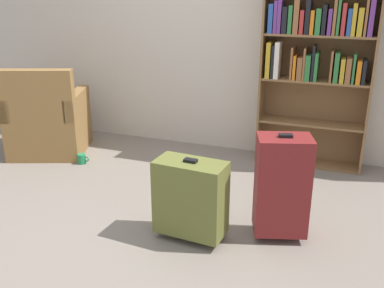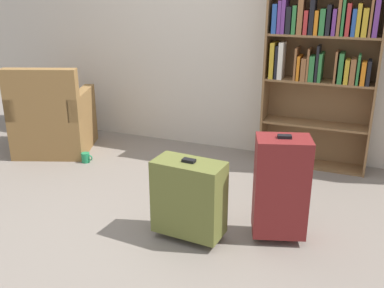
% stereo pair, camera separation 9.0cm
% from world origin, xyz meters
% --- Properties ---
extents(ground_plane, '(10.33, 10.33, 0.00)m').
position_xyz_m(ground_plane, '(0.00, 0.00, 0.00)').
color(ground_plane, slate).
extents(back_wall, '(5.91, 0.10, 2.60)m').
position_xyz_m(back_wall, '(0.00, 1.80, 1.30)').
color(back_wall, beige).
rests_on(back_wall, ground).
extents(bookshelf, '(0.97, 0.27, 2.01)m').
position_xyz_m(bookshelf, '(0.93, 1.61, 1.19)').
color(bookshelf, brown).
rests_on(bookshelf, ground).
extents(armchair, '(0.90, 0.90, 0.90)m').
position_xyz_m(armchair, '(-1.59, 1.01, 0.32)').
color(armchair, olive).
rests_on(armchair, ground).
extents(mug, '(0.12, 0.08, 0.10)m').
position_xyz_m(mug, '(-1.11, 0.85, 0.05)').
color(mug, '#1E7F4C').
rests_on(mug, ground).
extents(suitcase_olive, '(0.48, 0.27, 0.58)m').
position_xyz_m(suitcase_olive, '(0.33, -0.03, 0.30)').
color(suitcase_olive, brown).
rests_on(suitcase_olive, ground).
extents(suitcase_dark_red, '(0.40, 0.33, 0.74)m').
position_xyz_m(suitcase_dark_red, '(0.89, 0.20, 0.39)').
color(suitcase_dark_red, maroon).
rests_on(suitcase_dark_red, ground).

